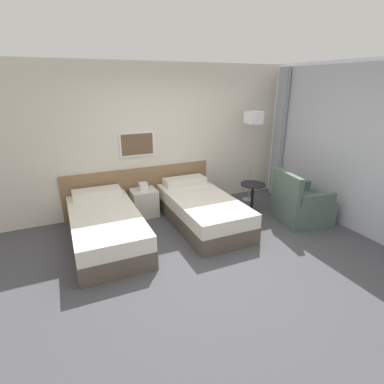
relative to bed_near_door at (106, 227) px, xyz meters
The scene contains 9 objects.
ground_plane 1.69m from the bed_near_door, 38.41° to the right, with size 16.00×16.00×0.00m, color #47474C.
wall_headboard 1.96m from the bed_near_door, 39.82° to the left, with size 10.00×0.10×2.70m.
wall_window 4.19m from the bed_near_door, 16.38° to the right, with size 0.21×4.57×2.70m.
bed_near_door is the anchor object (origin of this frame).
bed_near_window 1.64m from the bed_near_door, ahead, with size 1.00×2.03×0.63m.
nightstand 1.11m from the bed_near_door, 42.42° to the left, with size 0.46×0.42×0.64m.
floor_lamp 3.36m from the bed_near_door, 11.08° to the left, with size 0.28×0.28×1.83m.
side_table 2.73m from the bed_near_door, ahead, with size 0.46×0.46×0.57m.
armchair 3.35m from the bed_near_door, 11.11° to the right, with size 0.92×0.89×0.92m.
Camera 1 is at (-1.80, -3.28, 2.34)m, focal length 28.00 mm.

